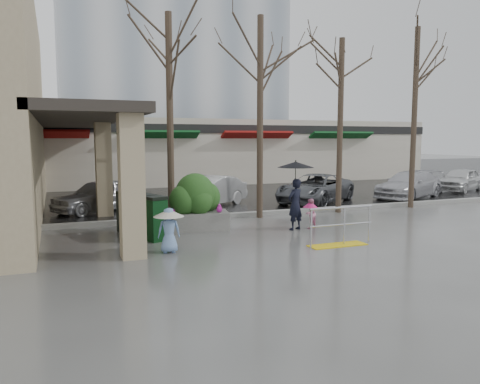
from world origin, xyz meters
TOP-DOWN VIEW (x-y plane):
  - ground at (0.00, 0.00)m, footprint 120.00×120.00m
  - street_asphalt at (0.00, 22.00)m, footprint 120.00×36.00m
  - curb at (0.00, 4.00)m, footprint 120.00×0.30m
  - canopy_slab at (-4.80, 8.00)m, footprint 2.80×18.00m
  - pillar_front at (-3.90, -0.50)m, footprint 0.55×0.55m
  - pillar_back at (-3.90, 6.00)m, footprint 0.55×0.55m
  - storefront_row at (2.00, 17.97)m, footprint 34.00×6.74m
  - office_tower at (4.00, 30.00)m, footprint 18.00×12.00m
  - handrail at (1.36, -1.20)m, footprint 1.90×0.50m
  - tree_west at (-2.00, 3.60)m, footprint 3.20×3.20m
  - tree_midwest at (1.20, 3.60)m, footprint 3.20×3.20m
  - tree_mideast at (4.50, 3.60)m, footprint 3.20×3.20m
  - tree_east at (8.00, 3.60)m, footprint 3.20×3.20m
  - woman at (1.28, 1.12)m, footprint 1.12×1.12m
  - child_pink at (1.84, 1.16)m, footprint 0.57×0.53m
  - child_blue at (-3.00, -0.33)m, footprint 0.76×0.76m
  - planter at (-1.57, 2.26)m, footprint 2.16×1.37m
  - news_boxes at (-3.29, 1.92)m, footprint 1.19×2.25m
  - car_a at (-3.98, 7.13)m, footprint 3.96×3.05m
  - car_b at (0.39, 6.92)m, footprint 3.91×3.26m
  - car_c at (5.05, 6.25)m, footprint 4.92×4.28m
  - car_d at (10.11, 6.12)m, footprint 4.69×3.28m
  - car_e at (14.70, 7.36)m, footprint 3.99×2.79m

SIDE VIEW (x-z plane):
  - ground at x=0.00m, z-range 0.00..0.00m
  - street_asphalt at x=0.00m, z-range 0.00..0.01m
  - curb at x=0.00m, z-range 0.00..0.15m
  - handrail at x=1.36m, z-range -0.14..0.89m
  - child_pink at x=1.84m, z-range 0.06..0.99m
  - news_boxes at x=-3.29m, z-range 0.00..1.24m
  - car_a at x=-3.98m, z-range 0.00..1.26m
  - car_b at x=0.39m, z-range 0.00..1.26m
  - car_c at x=5.05m, z-range 0.00..1.26m
  - car_d at x=10.11m, z-range 0.00..1.26m
  - car_e at x=14.70m, z-range 0.00..1.26m
  - child_blue at x=-3.00m, z-range 0.14..1.26m
  - planter at x=-1.57m, z-range -0.04..1.71m
  - woman at x=1.28m, z-range 0.20..2.35m
  - pillar_front at x=-3.90m, z-range 0.00..3.50m
  - pillar_back at x=-3.90m, z-range 0.00..3.50m
  - storefront_row at x=2.00m, z-range 0.01..4.01m
  - canopy_slab at x=-4.80m, z-range 3.50..3.75m
  - tree_mideast at x=4.50m, z-range 1.61..8.11m
  - tree_west at x=-2.00m, z-range 1.68..8.48m
  - tree_midwest at x=1.20m, z-range 1.73..8.73m
  - tree_east at x=8.00m, z-range 1.78..8.98m
  - office_tower at x=4.00m, z-range 0.00..25.00m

